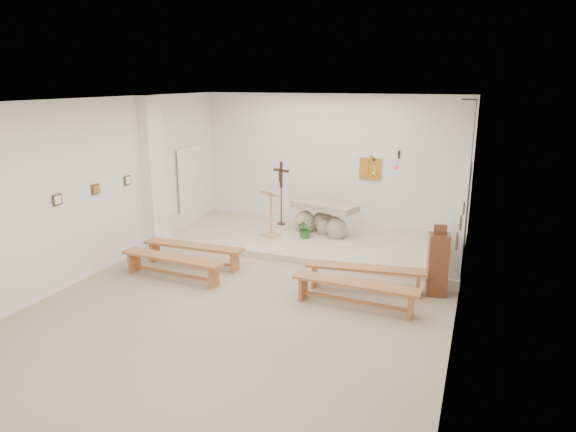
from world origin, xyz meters
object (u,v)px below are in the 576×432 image
at_px(bench_left_front, 193,250).
at_px(bench_left_second, 172,262).
at_px(donation_pedestal, 438,264).
at_px(crucifix_stand, 281,189).
at_px(bench_right_front, 365,273).
at_px(bench_right_second, 355,289).
at_px(lectern, 271,213).
at_px(altar, 323,220).

height_order(bench_left_front, bench_left_second, same).
relative_size(donation_pedestal, bench_left_front, 0.60).
height_order(crucifix_stand, bench_right_front, crucifix_stand).
xyz_separation_m(bench_left_second, bench_right_second, (3.69, 0.00, 0.00)).
bearing_deg(lectern, donation_pedestal, -6.02).
height_order(lectern, bench_left_second, lectern).
xyz_separation_m(donation_pedestal, bench_right_front, (-1.26, -0.30, -0.23)).
bearing_deg(altar, bench_right_second, -48.03).
distance_m(bench_left_front, bench_right_second, 3.77).
distance_m(bench_left_second, bench_right_second, 3.69).
xyz_separation_m(lectern, bench_right_front, (2.82, -2.14, -0.37)).
relative_size(crucifix_stand, bench_right_front, 0.73).
bearing_deg(crucifix_stand, bench_left_second, -79.14).
bearing_deg(crucifix_stand, lectern, -61.08).
relative_size(bench_left_front, bench_right_second, 1.00).
distance_m(bench_left_front, bench_right_front, 3.69).
bearing_deg(donation_pedestal, altar, 129.02).
height_order(crucifix_stand, bench_right_second, crucifix_stand).
distance_m(crucifix_stand, donation_pedestal, 5.14).
distance_m(lectern, bench_right_front, 3.56).
distance_m(altar, bench_right_second, 3.99).
distance_m(bench_right_front, bench_left_second, 3.77).
bearing_deg(donation_pedestal, crucifix_stand, 135.01).
relative_size(bench_left_front, bench_right_front, 0.99).
height_order(donation_pedestal, bench_right_second, donation_pedestal).
distance_m(crucifix_stand, bench_right_front, 4.42).
distance_m(altar, bench_right_front, 3.28).
xyz_separation_m(lectern, bench_right_second, (2.82, -2.95, -0.37)).
bearing_deg(bench_right_front, bench_right_second, -97.35).
relative_size(lectern, bench_right_front, 0.51).
bearing_deg(bench_right_second, bench_right_front, 92.82).
height_order(altar, crucifix_stand, crucifix_stand).
relative_size(crucifix_stand, bench_left_front, 0.74).
relative_size(bench_left_second, bench_right_second, 1.00).
bearing_deg(crucifix_stand, bench_left_front, -81.66).
relative_size(altar, bench_left_second, 0.78).
xyz_separation_m(donation_pedestal, bench_right_second, (-1.26, -1.11, -0.23)).
xyz_separation_m(bench_left_front, bench_right_front, (3.69, 0.00, 0.00)).
relative_size(lectern, bench_left_front, 0.52).
relative_size(crucifix_stand, bench_right_second, 0.74).
relative_size(bench_right_front, bench_left_second, 1.00).
height_order(bench_right_front, bench_left_second, same).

